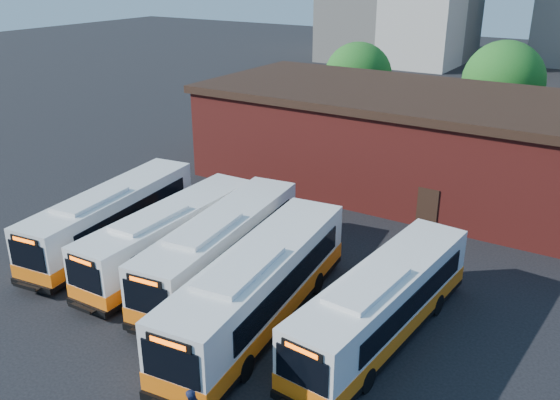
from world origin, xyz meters
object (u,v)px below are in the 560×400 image
Objects in this scene: bus_farwest at (113,219)px; bus_midwest at (222,249)px; bus_mideast at (259,290)px; bus_east at (382,307)px; bus_west at (171,238)px.

bus_farwest is 0.98× the size of bus_midwest.
bus_mideast reaches higher than bus_farwest.
bus_east is (8.40, -0.57, -0.04)m from bus_midwest.
bus_midwest reaches higher than bus_east.
bus_farwest is at bearing 162.78° from bus_mideast.
bus_west is 0.98× the size of bus_east.
bus_farwest is 1.04× the size of bus_west.
bus_east is (15.48, -0.33, -0.02)m from bus_farwest.
bus_midwest is at bearing 141.66° from bus_mideast.
bus_mideast reaches higher than bus_east.
bus_midwest is at bearing 3.25° from bus_west.
bus_midwest is at bearing -5.19° from bus_farwest.
bus_farwest is at bearing -176.70° from bus_east.
bus_east reaches higher than bus_west.
bus_mideast is (3.68, -2.30, 0.09)m from bus_midwest.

